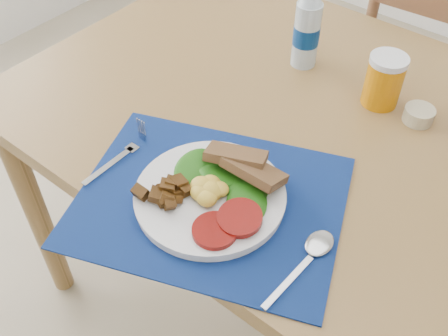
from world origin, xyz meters
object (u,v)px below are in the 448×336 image
at_px(breakfast_plate, 206,193).
at_px(water_bottle, 307,30).
at_px(chair_far, 419,73).
at_px(juice_glass, 384,82).

relative_size(breakfast_plate, water_bottle, 1.30).
height_order(chair_far, juice_glass, chair_far).
bearing_deg(juice_glass, chair_far, 97.41).
distance_m(water_bottle, juice_glass, 0.21).
relative_size(chair_far, breakfast_plate, 3.74).
distance_m(breakfast_plate, juice_glass, 0.47).
bearing_deg(chair_far, breakfast_plate, 83.89).
height_order(chair_far, breakfast_plate, chair_far).
bearing_deg(water_bottle, breakfast_plate, -78.17).
relative_size(water_bottle, juice_glass, 1.89).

